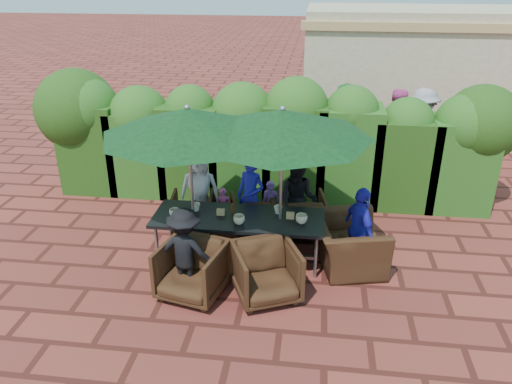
# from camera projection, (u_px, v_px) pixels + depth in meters

# --- Properties ---
(ground) EXTENTS (80.00, 80.00, 0.00)m
(ground) POSITION_uv_depth(u_px,v_px,m) (253.00, 258.00, 7.83)
(ground) COLOR maroon
(ground) RESTS_ON ground
(dining_table) EXTENTS (2.56, 0.90, 0.75)m
(dining_table) POSITION_uv_depth(u_px,v_px,m) (238.00, 221.00, 7.50)
(dining_table) COLOR black
(dining_table) RESTS_ON ground
(umbrella_left) EXTENTS (2.47, 2.47, 2.46)m
(umbrella_left) POSITION_uv_depth(u_px,v_px,m) (188.00, 122.00, 6.86)
(umbrella_left) COLOR gray
(umbrella_left) RESTS_ON ground
(umbrella_right) EXTENTS (2.56, 2.56, 2.46)m
(umbrella_right) POSITION_uv_depth(u_px,v_px,m) (282.00, 124.00, 6.80)
(umbrella_right) COLOR gray
(umbrella_right) RESTS_ON ground
(chair_far_left) EXTENTS (0.76, 0.72, 0.71)m
(chair_far_left) POSITION_uv_depth(u_px,v_px,m) (193.00, 210.00, 8.54)
(chair_far_left) COLOR black
(chair_far_left) RESTS_ON ground
(chair_far_mid) EXTENTS (0.83, 0.80, 0.69)m
(chair_far_mid) POSITION_uv_depth(u_px,v_px,m) (252.00, 211.00, 8.52)
(chair_far_mid) COLOR black
(chair_far_mid) RESTS_ON ground
(chair_far_right) EXTENTS (0.85, 0.81, 0.76)m
(chair_far_right) POSITION_uv_depth(u_px,v_px,m) (302.00, 212.00, 8.41)
(chair_far_right) COLOR black
(chair_far_right) RESTS_ON ground
(chair_near_left) EXTENTS (0.98, 0.94, 0.85)m
(chair_near_left) POSITION_uv_depth(u_px,v_px,m) (192.00, 268.00, 6.80)
(chair_near_left) COLOR black
(chair_near_left) RESTS_ON ground
(chair_near_right) EXTENTS (1.06, 1.03, 0.85)m
(chair_near_right) POSITION_uv_depth(u_px,v_px,m) (266.00, 270.00, 6.75)
(chair_near_right) COLOR black
(chair_near_right) RESTS_ON ground
(chair_end_right) EXTENTS (0.97, 1.28, 1.00)m
(chair_end_right) POSITION_uv_depth(u_px,v_px,m) (348.00, 236.00, 7.44)
(chair_end_right) COLOR black
(chair_end_right) RESTS_ON ground
(adult_far_left) EXTENTS (0.71, 0.46, 1.38)m
(adult_far_left) POSITION_uv_depth(u_px,v_px,m) (200.00, 190.00, 8.50)
(adult_far_left) COLOR silver
(adult_far_left) RESTS_ON ground
(adult_far_mid) EXTENTS (0.61, 0.56, 1.37)m
(adult_far_mid) POSITION_uv_depth(u_px,v_px,m) (251.00, 197.00, 8.27)
(adult_far_mid) COLOR #2220AE
(adult_far_mid) RESTS_ON ground
(adult_far_right) EXTENTS (0.71, 0.51, 1.35)m
(adult_far_right) POSITION_uv_depth(u_px,v_px,m) (298.00, 200.00, 8.18)
(adult_far_right) COLOR black
(adult_far_right) RESTS_ON ground
(adult_near_left) EXTENTS (0.85, 0.45, 1.27)m
(adult_near_left) POSITION_uv_depth(u_px,v_px,m) (185.00, 251.00, 6.79)
(adult_near_left) COLOR black
(adult_near_left) RESTS_ON ground
(adult_end_right) EXTENTS (0.67, 0.87, 1.32)m
(adult_end_right) POSITION_uv_depth(u_px,v_px,m) (360.00, 230.00, 7.28)
(adult_end_right) COLOR #2220AE
(adult_end_right) RESTS_ON ground
(child_left) EXTENTS (0.29, 0.25, 0.74)m
(child_left) POSITION_uv_depth(u_px,v_px,m) (223.00, 209.00, 8.56)
(child_left) COLOR #E14FA6
(child_left) RESTS_ON ground
(child_right) EXTENTS (0.33, 0.27, 0.87)m
(child_right) POSITION_uv_depth(u_px,v_px,m) (271.00, 205.00, 8.53)
(child_right) COLOR #7F4AA0
(child_right) RESTS_ON ground
(pedestrian_a) EXTENTS (1.76, 0.70, 1.86)m
(pedestrian_a) POSITION_uv_depth(u_px,v_px,m) (344.00, 124.00, 11.18)
(pedestrian_a) COLOR green
(pedestrian_a) RESTS_ON ground
(pedestrian_b) EXTENTS (0.89, 0.59, 1.77)m
(pedestrian_b) POSITION_uv_depth(u_px,v_px,m) (394.00, 128.00, 11.02)
(pedestrian_b) COLOR #E14FA6
(pedestrian_b) RESTS_ON ground
(pedestrian_c) EXTENTS (1.11, 1.25, 1.81)m
(pedestrian_c) POSITION_uv_depth(u_px,v_px,m) (421.00, 130.00, 10.87)
(pedestrian_c) COLOR gray
(pedestrian_c) RESTS_ON ground
(cup_a) EXTENTS (0.15, 0.15, 0.12)m
(cup_a) POSITION_uv_depth(u_px,v_px,m) (174.00, 213.00, 7.45)
(cup_a) COLOR beige
(cup_a) RESTS_ON dining_table
(cup_b) EXTENTS (0.13, 0.13, 0.12)m
(cup_b) POSITION_uv_depth(u_px,v_px,m) (196.00, 207.00, 7.63)
(cup_b) COLOR beige
(cup_b) RESTS_ON dining_table
(cup_c) EXTENTS (0.17, 0.17, 0.13)m
(cup_c) POSITION_uv_depth(u_px,v_px,m) (239.00, 220.00, 7.24)
(cup_c) COLOR beige
(cup_c) RESTS_ON dining_table
(cup_d) EXTENTS (0.13, 0.13, 0.12)m
(cup_d) POSITION_uv_depth(u_px,v_px,m) (278.00, 210.00, 7.55)
(cup_d) COLOR beige
(cup_d) RESTS_ON dining_table
(cup_e) EXTENTS (0.17, 0.17, 0.14)m
(cup_e) POSITION_uv_depth(u_px,v_px,m) (301.00, 219.00, 7.26)
(cup_e) COLOR beige
(cup_e) RESTS_ON dining_table
(ketchup_bottle) EXTENTS (0.04, 0.04, 0.17)m
(ketchup_bottle) POSITION_uv_depth(u_px,v_px,m) (233.00, 209.00, 7.52)
(ketchup_bottle) COLOR #B20C0A
(ketchup_bottle) RESTS_ON dining_table
(sauce_bottle) EXTENTS (0.04, 0.04, 0.17)m
(sauce_bottle) POSITION_uv_depth(u_px,v_px,m) (233.00, 210.00, 7.49)
(sauce_bottle) COLOR #4C230C
(sauce_bottle) RESTS_ON dining_table
(serving_tray) EXTENTS (0.35, 0.25, 0.02)m
(serving_tray) POSITION_uv_depth(u_px,v_px,m) (183.00, 218.00, 7.40)
(serving_tray) COLOR #956F48
(serving_tray) RESTS_ON dining_table
(number_block_left) EXTENTS (0.12, 0.06, 0.10)m
(number_block_left) POSITION_uv_depth(u_px,v_px,m) (221.00, 212.00, 7.50)
(number_block_left) COLOR tan
(number_block_left) RESTS_ON dining_table
(number_block_right) EXTENTS (0.12, 0.06, 0.10)m
(number_block_right) POSITION_uv_depth(u_px,v_px,m) (290.00, 216.00, 7.39)
(number_block_right) COLOR tan
(number_block_right) RESTS_ON dining_table
(hedge_wall) EXTENTS (9.10, 1.60, 2.40)m
(hedge_wall) POSITION_uv_depth(u_px,v_px,m) (257.00, 133.00, 9.41)
(hedge_wall) COLOR #18350E
(hedge_wall) RESTS_ON ground
(building) EXTENTS (6.20, 3.08, 3.20)m
(building) POSITION_uv_depth(u_px,v_px,m) (420.00, 72.00, 13.06)
(building) COLOR beige
(building) RESTS_ON ground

